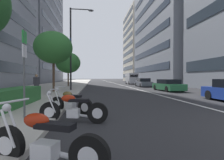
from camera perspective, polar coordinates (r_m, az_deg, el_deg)
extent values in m
cube|color=#A39E93|center=(33.46, -17.20, -1.59)|extent=(160.00, 9.70, 0.15)
cube|color=silver|center=(38.32, 1.59, -1.36)|extent=(110.00, 0.16, 0.01)
cylinder|color=black|center=(3.53, -32.66, -18.46)|extent=(0.35, 0.64, 0.64)
cylinder|color=silver|center=(3.53, -32.66, -18.46)|extent=(0.24, 0.35, 0.32)
cylinder|color=black|center=(2.67, -7.91, -24.81)|extent=(0.35, 0.64, 0.64)
cylinder|color=silver|center=(2.67, -7.91, -24.81)|extent=(0.24, 0.35, 0.32)
cube|color=silver|center=(3.04, -22.28, -21.92)|extent=(0.39, 0.45, 0.28)
cube|color=black|center=(2.80, -19.32, -14.89)|extent=(0.45, 0.68, 0.10)
ellipsoid|color=#991E0A|center=(3.00, -24.96, -12.70)|extent=(0.40, 0.52, 0.24)
cylinder|color=silver|center=(3.33, -32.68, -14.09)|extent=(0.16, 0.31, 0.64)
cylinder|color=silver|center=(3.43, -30.88, -13.67)|extent=(0.16, 0.31, 0.64)
cylinder|color=silver|center=(3.24, -30.87, -6.33)|extent=(0.57, 0.26, 0.04)
sphere|color=silver|center=(3.38, -32.97, -8.09)|extent=(0.14, 0.14, 0.14)
cylinder|color=silver|center=(3.04, -15.92, -24.16)|extent=(0.34, 0.67, 0.16)
cylinder|color=black|center=(5.86, -20.91, -10.42)|extent=(0.26, 0.69, 0.67)
cylinder|color=silver|center=(5.86, -20.91, -10.42)|extent=(0.20, 0.36, 0.34)
cylinder|color=black|center=(5.37, -5.06, -11.42)|extent=(0.26, 0.69, 0.67)
cylinder|color=silver|center=(5.37, -5.06, -11.42)|extent=(0.20, 0.36, 0.34)
cube|color=silver|center=(5.57, -13.35, -11.17)|extent=(0.33, 0.43, 0.28)
cube|color=black|center=(5.44, -11.56, -6.99)|extent=(0.35, 0.67, 0.10)
ellipsoid|color=#991E0A|center=(5.54, -15.04, -6.23)|extent=(0.33, 0.50, 0.24)
cylinder|color=silver|center=(5.71, -20.51, -7.60)|extent=(0.11, 0.32, 0.64)
cylinder|color=silver|center=(5.84, -19.91, -7.42)|extent=(0.11, 0.32, 0.64)
cylinder|color=silver|center=(5.69, -19.50, -3.03)|extent=(0.59, 0.16, 0.04)
sphere|color=silver|center=(5.78, -21.12, -4.17)|extent=(0.14, 0.14, 0.14)
cylinder|color=silver|center=(5.64, -10.12, -12.23)|extent=(0.23, 0.69, 0.16)
cylinder|color=black|center=(7.45, -18.58, -8.06)|extent=(0.47, 0.61, 0.66)
cylinder|color=silver|center=(7.45, -18.58, -8.06)|extent=(0.29, 0.34, 0.33)
cylinder|color=black|center=(6.47, -9.29, -9.39)|extent=(0.47, 0.61, 0.66)
cylinder|color=silver|center=(6.47, -9.29, -9.39)|extent=(0.29, 0.34, 0.33)
cube|color=silver|center=(6.94, -14.27, -8.84)|extent=(0.43, 0.46, 0.28)
cube|color=black|center=(6.77, -13.15, -5.53)|extent=(0.54, 0.65, 0.10)
ellipsoid|color=brown|center=(6.99, -15.33, -4.84)|extent=(0.46, 0.52, 0.24)
cylinder|color=silver|center=(7.31, -18.56, -5.82)|extent=(0.22, 0.29, 0.64)
cylinder|color=silver|center=(7.40, -17.77, -5.73)|extent=(0.22, 0.29, 0.64)
cylinder|color=silver|center=(7.26, -17.74, -2.26)|extent=(0.52, 0.37, 0.04)
sphere|color=silver|center=(7.40, -18.72, -3.14)|extent=(0.14, 0.14, 0.14)
cylinder|color=silver|center=(6.89, -11.72, -9.88)|extent=(0.46, 0.62, 0.16)
cylinder|color=black|center=(12.78, 30.88, -4.51)|extent=(0.63, 0.25, 0.62)
cube|color=#236038|center=(19.18, 19.02, -2.17)|extent=(4.47, 2.02, 0.66)
cube|color=black|center=(19.07, 19.18, -0.48)|extent=(2.39, 1.80, 0.47)
cylinder|color=black|center=(20.13, 14.92, -2.50)|extent=(0.63, 0.24, 0.62)
cylinder|color=black|center=(20.88, 19.24, -2.40)|extent=(0.63, 0.24, 0.62)
cylinder|color=black|center=(17.51, 18.74, -3.02)|extent=(0.63, 0.24, 0.62)
cylinder|color=black|center=(18.36, 23.50, -2.87)|extent=(0.63, 0.24, 0.62)
cube|color=#4C515B|center=(27.05, 10.90, -1.25)|extent=(4.62, 1.97, 0.68)
cube|color=black|center=(26.99, 10.93, 0.04)|extent=(2.38, 1.75, 0.54)
cylinder|color=black|center=(28.31, 8.45, -1.52)|extent=(0.63, 0.24, 0.62)
cylinder|color=black|center=(28.74, 11.67, -1.50)|extent=(0.63, 0.24, 0.62)
cylinder|color=black|center=(25.39, 10.02, -1.80)|extent=(0.63, 0.24, 0.62)
cylinder|color=black|center=(25.87, 13.58, -1.76)|extent=(0.63, 0.24, 0.62)
cube|color=#B7B7BC|center=(37.46, 6.86, 0.64)|extent=(5.35, 2.22, 2.25)
cube|color=black|center=(34.90, 7.72, 1.43)|extent=(0.10, 1.70, 0.56)
cylinder|color=black|center=(39.08, 5.03, -0.79)|extent=(0.73, 0.29, 0.72)
cylinder|color=black|center=(39.42, 7.64, -0.78)|extent=(0.73, 0.29, 0.72)
cylinder|color=black|center=(35.54, 6.00, -0.96)|extent=(0.73, 0.29, 0.72)
cylinder|color=black|center=(35.92, 8.85, -0.94)|extent=(0.73, 0.29, 0.72)
cylinder|color=#47494C|center=(5.96, -28.41, 1.83)|extent=(0.06, 0.06, 2.88)
cube|color=#1E8C33|center=(6.09, -28.35, 13.10)|extent=(0.32, 0.02, 0.40)
cube|color=silver|center=(6.01, -28.32, 8.90)|extent=(0.32, 0.02, 0.40)
cylinder|color=#232326|center=(18.55, -14.28, 10.49)|extent=(0.18, 0.18, 8.88)
cylinder|color=#232326|center=(19.64, -10.87, 23.14)|extent=(0.10, 2.20, 0.10)
ellipsoid|color=slate|center=(19.57, -7.38, 22.98)|extent=(0.44, 0.60, 0.20)
cube|color=#194C99|center=(18.30, -14.43, 12.35)|extent=(0.56, 0.03, 1.10)
cube|color=#194C99|center=(18.98, -14.15, 11.93)|extent=(0.56, 0.03, 1.10)
cube|color=#28602D|center=(8.84, -31.75, -5.23)|extent=(4.96, 1.10, 0.82)
cylinder|color=#473323|center=(16.56, -19.76, 1.15)|extent=(0.22, 0.22, 2.86)
ellipsoid|color=#2D6B2D|center=(16.81, -19.81, 10.63)|extent=(3.57, 3.57, 3.04)
cylinder|color=#473323|center=(25.90, -15.08, 0.32)|extent=(0.22, 0.22, 2.21)
ellipsoid|color=#2D6B2D|center=(26.00, -15.10, 5.84)|extent=(3.73, 3.73, 3.17)
cube|color=#2D2D33|center=(14.12, -24.94, -2.98)|extent=(0.39, 0.36, 0.81)
cube|color=#2D2D33|center=(14.10, -24.96, -0.22)|extent=(0.47, 0.42, 0.56)
sphere|color=#8C6647|center=(14.10, -24.97, 1.36)|extent=(0.22, 0.22, 0.22)
cube|color=#232D3D|center=(43.84, 12.32, 3.91)|extent=(24.65, 0.08, 1.50)
cube|color=#232D3D|center=(44.26, 12.33, 9.24)|extent=(24.65, 0.08, 1.50)
cube|color=#232D3D|center=(45.05, 12.35, 14.44)|extent=(24.65, 0.08, 1.50)
cube|color=#232D3D|center=(46.19, 12.37, 19.41)|extent=(24.65, 0.08, 1.50)
cube|color=#232D3D|center=(47.66, 12.39, 24.11)|extent=(24.65, 0.08, 1.50)
cube|color=beige|center=(71.16, 11.42, 11.27)|extent=(19.74, 14.94, 28.74)
cube|color=#2D3842|center=(68.02, 5.37, 1.54)|extent=(17.77, 0.08, 1.50)
cube|color=#2D3842|center=(68.13, 5.37, 4.14)|extent=(17.77, 0.08, 1.50)
cube|color=#2D3842|center=(68.38, 5.38, 6.72)|extent=(17.77, 0.08, 1.50)
cube|color=#2D3842|center=(68.76, 5.38, 9.28)|extent=(17.77, 0.08, 1.50)
cube|color=#2D3842|center=(69.28, 5.38, 11.81)|extent=(17.77, 0.08, 1.50)
cube|color=#2D3842|center=(69.94, 5.39, 14.29)|extent=(17.77, 0.08, 1.50)
cube|color=#2D3842|center=(70.72, 5.39, 16.73)|extent=(17.77, 0.08, 1.50)
cube|color=#2D3842|center=(71.63, 5.40, 19.11)|extent=(17.77, 0.08, 1.50)
cube|color=#2D3842|center=(72.65, 5.40, 21.42)|extent=(17.77, 0.08, 1.50)
cube|color=#232D3D|center=(54.68, -19.34, 3.81)|extent=(26.02, 0.08, 1.50)
cube|color=#232D3D|center=(55.07, -19.36, 8.22)|extent=(26.02, 0.08, 1.50)
cube|color=#232D3D|center=(55.78, -19.38, 12.55)|extent=(26.02, 0.08, 1.50)
cube|color=#232D3D|center=(56.79, -19.41, 16.75)|extent=(26.02, 0.08, 1.50)
cube|color=#232D3D|center=(58.10, -19.43, 20.78)|extent=(26.02, 0.08, 1.50)
cube|color=#232D3D|center=(59.69, -19.45, 24.61)|extent=(26.02, 0.08, 1.50)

